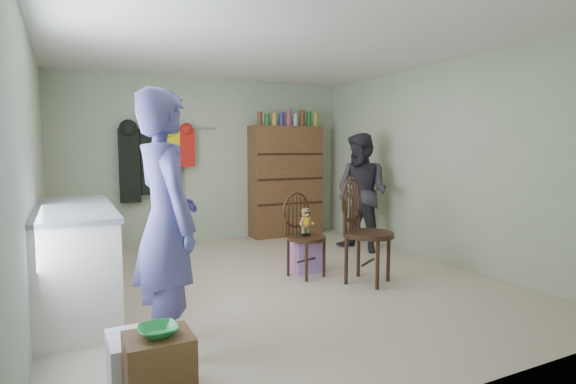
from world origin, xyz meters
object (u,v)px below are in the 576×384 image
chair_far (363,226)px  dresser (286,180)px  chair_front (303,230)px  counter (75,258)px

chair_far → dresser: size_ratio=0.55×
chair_front → counter: bearing=165.2°
counter → dresser: bearing=35.7°
counter → chair_front: size_ratio=1.97×
chair_front → dresser: 2.42m
chair_far → dresser: dresser is taller
chair_front → chair_far: size_ratio=0.83×
counter → chair_front: chair_front is taller
counter → chair_far: 2.82m
chair_far → counter: bearing=139.1°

